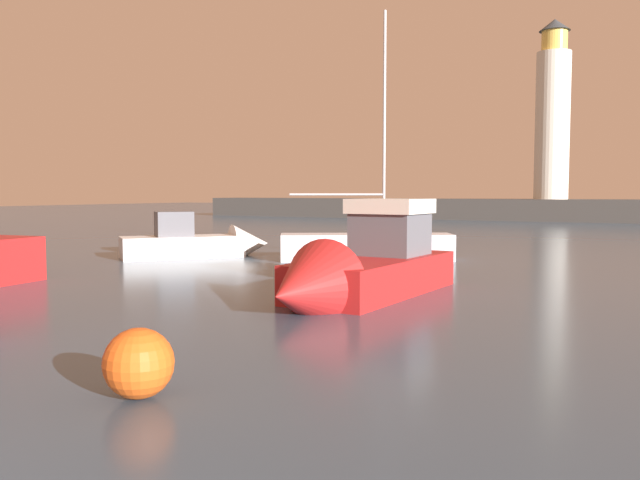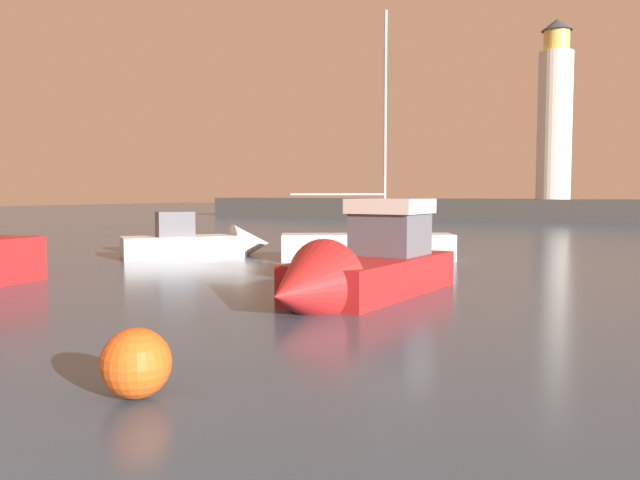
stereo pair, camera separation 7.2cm
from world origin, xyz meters
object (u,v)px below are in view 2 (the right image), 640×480
(lighthouse, at_px, (555,115))
(motorboat_2, at_px, (205,243))
(sailboat_moored, at_px, (367,246))
(motorboat_0, at_px, (355,271))
(mooring_buoy, at_px, (136,363))

(lighthouse, relative_size, motorboat_2, 2.87)
(sailboat_moored, bearing_deg, lighthouse, 88.63)
(motorboat_0, xyz_separation_m, motorboat_2, (-10.38, 7.32, -0.16))
(mooring_buoy, bearing_deg, sailboat_moored, 104.04)
(lighthouse, relative_size, sailboat_moored, 1.71)
(motorboat_2, height_order, mooring_buoy, motorboat_2)
(lighthouse, xyz_separation_m, motorboat_0, (2.66, -51.13, -9.35))
(lighthouse, xyz_separation_m, sailboat_moored, (-1.00, -41.93, -9.51))
(lighthouse, height_order, sailboat_moored, lighthouse)
(lighthouse, bearing_deg, motorboat_0, -87.02)
(sailboat_moored, height_order, mooring_buoy, sailboat_moored)
(motorboat_0, height_order, sailboat_moored, sailboat_moored)
(sailboat_moored, relative_size, mooring_buoy, 10.51)
(motorboat_0, distance_m, sailboat_moored, 9.91)
(motorboat_2, height_order, sailboat_moored, sailboat_moored)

